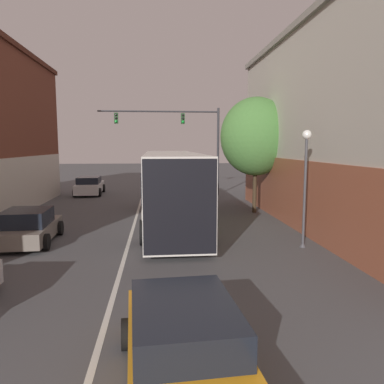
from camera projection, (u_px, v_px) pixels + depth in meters
The scene contains 8 objects.
lane_center_line at pixel (132, 230), 17.08m from camera, with size 0.14×43.86×0.01m.
bus at pixel (171, 184), 18.27m from camera, with size 2.87×12.65×3.49m.
hatchback_foreground at pixel (186, 351), 5.86m from camera, with size 2.30×4.73×1.35m.
parked_car_left_mid at pixel (28, 227), 14.75m from camera, with size 2.20×3.90×1.36m.
parked_car_left_far at pixel (90, 186), 29.50m from camera, with size 2.19×4.53×1.41m.
traffic_signal_gantry at pixel (183, 132), 28.54m from camera, with size 9.19×0.36×6.69m.
street_lamp at pixel (305, 176), 13.90m from camera, with size 0.34×0.34×4.41m.
street_tree_near at pixel (256, 137), 21.09m from camera, with size 4.00×3.60×6.55m.
Camera 1 is at (1.17, -0.98, 3.85)m, focal length 35.00 mm.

